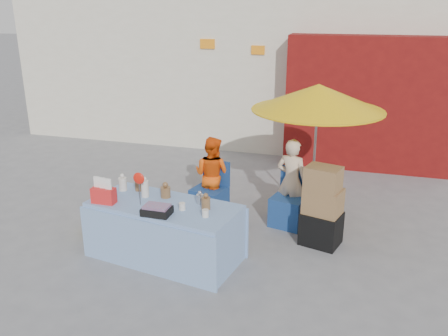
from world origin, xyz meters
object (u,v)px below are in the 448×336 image
(vendor_beige, at_px, (291,181))
(chair_left, at_px, (210,200))
(market_table, at_px, (164,230))
(box_stack, at_px, (322,209))
(chair_right, at_px, (289,209))
(vendor_orange, at_px, (212,175))
(umbrella, at_px, (318,98))

(vendor_beige, bearing_deg, chair_left, 20.01)
(market_table, relative_size, box_stack, 1.85)
(market_table, bearing_deg, chair_right, 55.15)
(chair_left, relative_size, box_stack, 0.75)
(vendor_orange, distance_m, umbrella, 2.01)
(chair_right, bearing_deg, umbrella, 57.71)
(chair_left, bearing_deg, box_stack, -1.49)
(chair_right, xyz_separation_m, box_stack, (0.51, -0.48, 0.27))
(chair_left, bearing_deg, umbrella, 24.28)
(chair_right, relative_size, umbrella, 0.41)
(umbrella, bearing_deg, chair_left, -169.57)
(chair_left, bearing_deg, vendor_orange, 105.45)
(umbrella, height_order, box_stack, umbrella)
(chair_left, xyz_separation_m, vendor_orange, (-0.00, 0.13, 0.36))
(vendor_orange, distance_m, box_stack, 1.88)
(vendor_orange, distance_m, vendor_beige, 1.25)
(market_table, relative_size, chair_right, 2.46)
(umbrella, bearing_deg, chair_right, -136.14)
(chair_right, bearing_deg, chair_left, -166.15)
(chair_left, xyz_separation_m, umbrella, (1.55, 0.28, 1.64))
(vendor_beige, distance_m, umbrella, 1.28)
(vendor_beige, height_order, box_stack, vendor_beige)
(chair_right, xyz_separation_m, vendor_beige, (-0.00, 0.13, 0.40))
(chair_left, xyz_separation_m, box_stack, (1.76, -0.48, 0.27))
(vendor_orange, height_order, box_stack, vendor_orange)
(vendor_orange, bearing_deg, chair_left, 105.45)
(chair_right, distance_m, box_stack, 0.75)
(chair_left, height_order, chair_right, same)
(market_table, height_order, umbrella, umbrella)
(box_stack, bearing_deg, vendor_orange, 160.72)
(chair_left, relative_size, vendor_beige, 0.65)
(market_table, bearing_deg, chair_left, 93.58)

